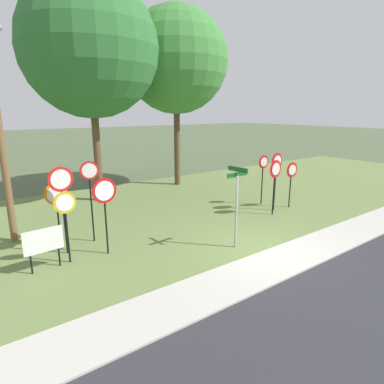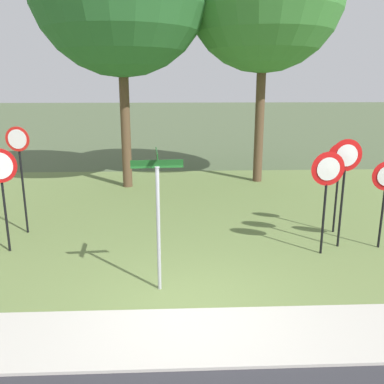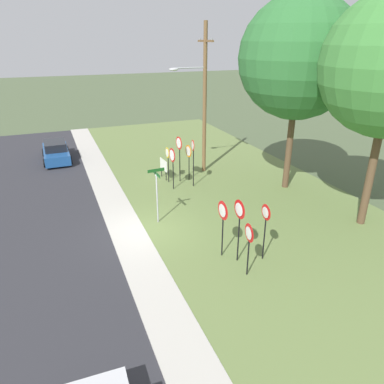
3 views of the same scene
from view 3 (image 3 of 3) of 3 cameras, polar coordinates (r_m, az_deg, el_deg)
ground_plane at (r=16.93m, az=-7.42°, el=-6.18°), size 160.00×160.00×0.00m
road_asphalt at (r=16.64m, az=-23.77°, el=-8.71°), size 44.00×6.40×0.01m
sidewalk_strip at (r=16.78m, az=-10.08°, el=-6.54°), size 44.00×1.60×0.06m
grass_median at (r=19.06m, az=10.28°, el=-2.78°), size 44.00×12.00×0.04m
stop_sign_near_left at (r=21.78m, az=-2.05°, el=6.86°), size 0.78×0.12×2.84m
stop_sign_near_right at (r=20.66m, az=-3.13°, el=5.17°), size 0.80×0.11×2.49m
stop_sign_far_left at (r=21.02m, az=0.17°, el=6.10°), size 0.63×0.13×2.85m
stop_sign_far_center at (r=22.16m, az=-0.56°, el=5.92°), size 0.75×0.12×2.24m
stop_sign_far_right at (r=21.82m, az=-3.89°, el=5.48°), size 0.65×0.09×2.21m
yield_sign_near_left at (r=13.20m, az=8.98°, el=-7.22°), size 0.71×0.12×2.16m
yield_sign_near_right at (r=14.14m, az=4.86°, el=-3.77°), size 0.78×0.11×2.44m
yield_sign_far_left at (r=13.79m, az=7.47°, el=-3.81°), size 0.76×0.11×2.66m
yield_sign_far_right at (r=14.17m, az=11.55°, el=-4.30°), size 0.65×0.10×2.42m
street_name_post at (r=16.88m, az=-5.60°, el=0.19°), size 0.96×0.82×2.74m
utility_pole at (r=23.01m, az=1.68°, el=15.03°), size 2.10×2.41×9.17m
notice_board at (r=22.67m, az=-4.54°, el=4.15°), size 1.10×0.11×1.25m
oak_tree_left at (r=20.77m, az=16.63°, el=19.66°), size 6.36×6.36×10.44m
parked_hatchback_near at (r=28.12m, az=-20.80°, el=6.00°), size 4.36×1.94×1.39m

